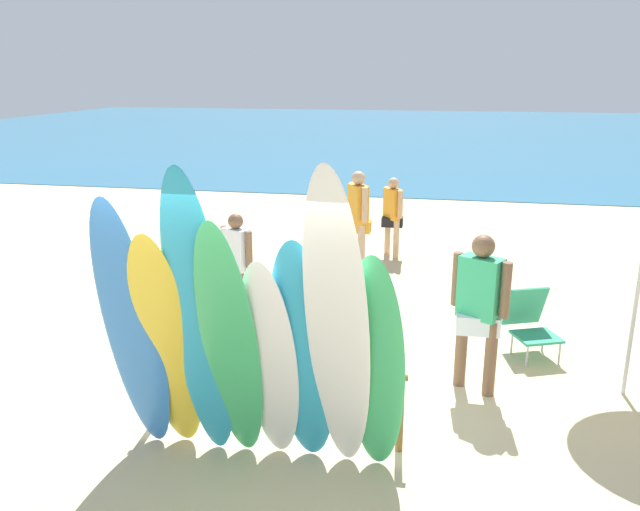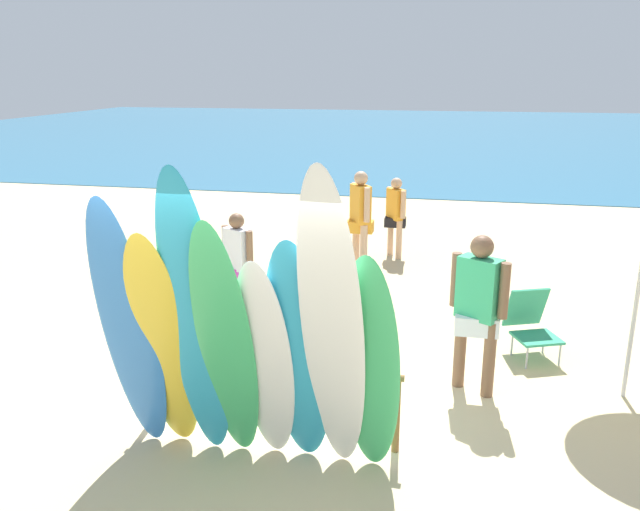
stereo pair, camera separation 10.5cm
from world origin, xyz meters
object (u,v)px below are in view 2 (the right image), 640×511
surfboard_green_3 (226,347)px  surfboard_white_6 (332,332)px  surfboard_blue_0 (129,330)px  surfboard_white_4 (265,364)px  surfboard_green_7 (370,369)px  beachgoer_by_water (478,304)px  beachgoer_midbeach (238,259)px  beachgoer_near_rack (396,212)px  surfboard_rack (268,381)px  surfboard_yellow_1 (163,346)px  beach_chair_red (531,322)px  beachgoer_photographing (360,214)px  surfboard_teal_2 (195,323)px  surfboard_teal_5 (298,357)px

surfboard_green_3 → surfboard_white_6: bearing=-0.3°
surfboard_blue_0 → surfboard_white_4: (1.19, 0.07, -0.24)m
surfboard_green_7 → beachgoer_by_water: surfboard_green_7 is taller
beachgoer_midbeach → beachgoer_near_rack: bearing=92.2°
surfboard_rack → beachgoer_midbeach: size_ratio=1.66×
surfboard_green_3 → beachgoer_by_water: 2.85m
surfboard_yellow_1 → surfboard_white_4: size_ratio=1.10×
surfboard_rack → beach_chair_red: bearing=42.9°
beachgoer_photographing → surfboard_yellow_1: bearing=-39.1°
surfboard_white_6 → beachgoer_by_water: bearing=64.4°
surfboard_rack → surfboard_yellow_1: 1.06m
surfboard_teal_2 → surfboard_green_7: (1.45, 0.11, -0.32)m
surfboard_teal_2 → surfboard_teal_5: 0.90m
surfboard_yellow_1 → beachgoer_near_rack: 7.08m
surfboard_green_3 → surfboard_green_7: (1.20, 0.09, -0.12)m
surfboard_teal_2 → surfboard_white_6: 1.17m
surfboard_blue_0 → surfboard_rack: bearing=30.6°
surfboard_blue_0 → beachgoer_by_water: size_ratio=1.43×
surfboard_green_3 → beachgoer_near_rack: size_ratio=1.61×
surfboard_green_3 → beachgoer_photographing: (0.23, 6.09, -0.16)m
surfboard_green_7 → beachgoer_near_rack: (-0.46, 6.92, -0.18)m
beach_chair_red → beachgoer_midbeach: bearing=151.9°
surfboard_yellow_1 → surfboard_white_4: surfboard_yellow_1 is taller
surfboard_yellow_1 → surfboard_teal_2: 0.45m
surfboard_white_6 → beachgoer_midbeach: surfboard_white_6 is taller
surfboard_white_4 → beachgoer_photographing: (-0.09, 6.00, 0.00)m
surfboard_white_4 → beachgoer_by_water: size_ratio=1.16×
surfboard_white_4 → surfboard_rack: bearing=107.8°
surfboard_white_6 → beachgoer_midbeach: 3.99m
surfboard_white_6 → beachgoer_photographing: surfboard_white_6 is taller
surfboard_blue_0 → beachgoer_midbeach: (-0.19, 3.37, -0.35)m
surfboard_yellow_1 → surfboard_green_3: bearing=-6.3°
surfboard_teal_5 → beach_chair_red: size_ratio=2.66×
surfboard_yellow_1 → beachgoer_photographing: surfboard_yellow_1 is taller
surfboard_white_4 → surfboard_teal_5: bearing=4.3°
surfboard_rack → surfboard_teal_2: surfboard_teal_2 is taller
surfboard_teal_5 → beachgoer_photographing: bearing=97.3°
surfboard_teal_2 → surfboard_white_6: size_ratio=0.97×
surfboard_blue_0 → beachgoer_by_water: 3.54m
surfboard_teal_2 → beachgoer_photographing: 6.13m
beachgoer_by_water → beachgoer_midbeach: size_ratio=1.15×
surfboard_rack → surfboard_white_4: size_ratio=1.24×
beachgoer_photographing → surfboard_green_3: bearing=-33.5°
surfboard_white_4 → surfboard_green_7: size_ratio=0.96×
surfboard_white_4 → beachgoer_near_rack: 6.93m
surfboard_white_6 → beach_chair_red: bearing=63.9°
surfboard_blue_0 → beachgoer_near_rack: surfboard_blue_0 is taller
beachgoer_by_water → beach_chair_red: bearing=87.5°
surfboard_white_6 → beachgoer_photographing: 6.19m
surfboard_green_3 → beachgoer_midbeach: surfboard_green_3 is taller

